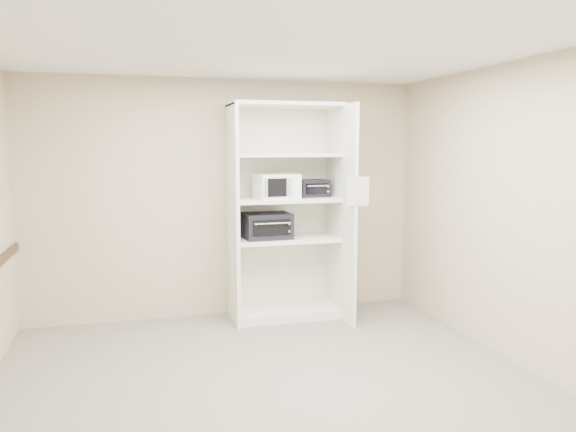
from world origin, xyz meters
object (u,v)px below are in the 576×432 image
object	(u,v)px
shelving_unit	(289,219)
microwave	(277,186)
toaster_oven_upper	(312,188)
toaster_oven_lower	(267,226)

from	to	relation	value
shelving_unit	microwave	size ratio (longest dim) A/B	5.32
microwave	toaster_oven_upper	bearing A→B (deg)	7.09
shelving_unit	toaster_oven_upper	xyz separation A→B (m)	(0.29, 0.06, 0.34)
toaster_oven_upper	toaster_oven_lower	distance (m)	0.69
toaster_oven_upper	microwave	bearing A→B (deg)	-173.35
toaster_oven_upper	toaster_oven_lower	world-z (taller)	toaster_oven_upper
toaster_oven_lower	toaster_oven_upper	bearing A→B (deg)	3.92
shelving_unit	microwave	world-z (taller)	shelving_unit
shelving_unit	microwave	distance (m)	0.41
shelving_unit	toaster_oven_upper	size ratio (longest dim) A/B	7.09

